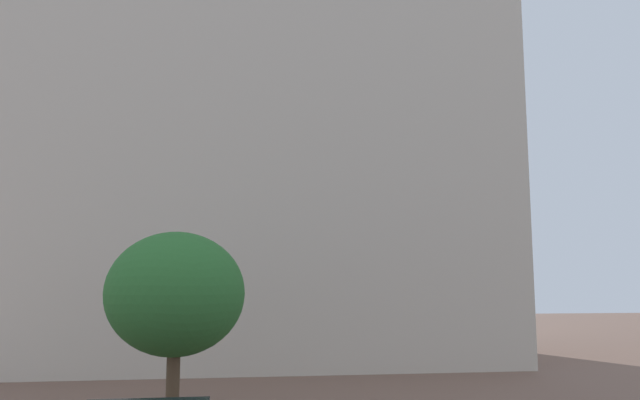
% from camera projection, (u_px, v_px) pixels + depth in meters
% --- Properties ---
extents(landmark_building, '(25.87, 14.19, 39.45)m').
position_uv_depth(landmark_building, '(250.00, 155.00, 33.31)').
color(landmark_building, beige).
rests_on(landmark_building, ground_plane).
extents(tree_curb_far, '(3.78, 3.78, 5.26)m').
position_uv_depth(tree_curb_far, '(176.00, 294.00, 16.86)').
color(tree_curb_far, brown).
rests_on(tree_curb_far, ground_plane).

